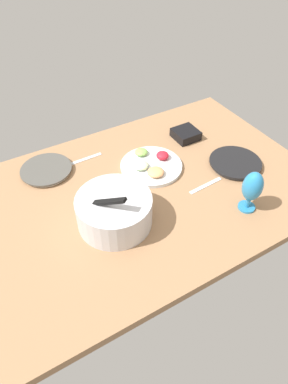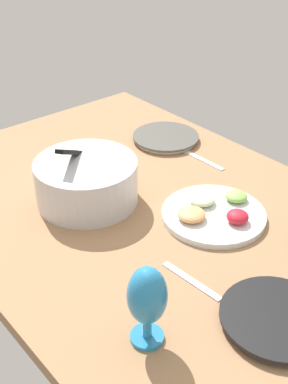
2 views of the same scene
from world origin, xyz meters
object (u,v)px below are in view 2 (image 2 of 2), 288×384
at_px(fruit_platter, 214,213).
at_px(hurricane_glass_blue, 147,298).
at_px(dinner_plate_right, 166,138).
at_px(mixing_bowl, 86,180).
at_px(dinner_plate_left, 277,319).

xyz_separation_m(fruit_platter, hurricane_glass_blue, (-0.21, 0.43, 0.10)).
bearing_deg(dinner_plate_right, hurricane_glass_blue, 135.24).
distance_m(mixing_bowl, fruit_platter, 0.38).
height_order(mixing_bowl, fruit_platter, mixing_bowl).
relative_size(dinner_plate_left, hurricane_glass_blue, 1.30).
distance_m(dinner_plate_right, fruit_platter, 0.50).
distance_m(dinner_plate_right, mixing_bowl, 0.47).
bearing_deg(mixing_bowl, dinner_plate_left, -177.03).
height_order(dinner_plate_left, dinner_plate_right, dinner_plate_left).
relative_size(dinner_plate_right, fruit_platter, 0.81).
height_order(dinner_plate_left, fruit_platter, fruit_platter).
distance_m(dinner_plate_left, dinner_plate_right, 0.91).
bearing_deg(hurricane_glass_blue, mixing_bowl, -22.00).
relative_size(dinner_plate_left, dinner_plate_right, 1.04).
distance_m(dinner_plate_left, hurricane_glass_blue, 0.31).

